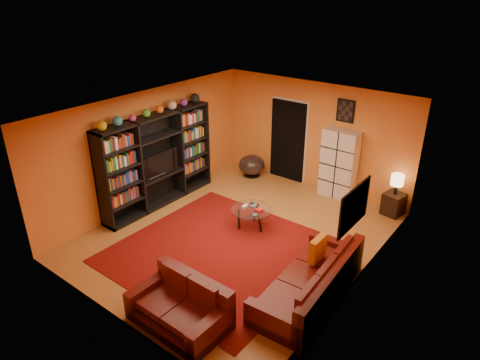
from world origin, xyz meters
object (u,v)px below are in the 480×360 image
Objects in this scene: side_table at (393,204)px; storage_cabinet at (339,164)px; bowl_chair at (252,165)px; loveseat at (183,305)px; table_lamp at (397,181)px; tv at (158,164)px; coffee_table at (252,211)px; entertainment_unit at (158,161)px; sofa at (314,283)px.

storage_cabinet is at bearing 177.94° from side_table.
storage_cabinet is 2.37m from bowl_chair.
table_lamp is at bearing -13.99° from loveseat.
side_table is at bearing 3.89° from bowl_chair.
coffee_table is at bearing -79.32° from tv.
loveseat is 2.97× the size of side_table.
tv is (0.05, -0.04, -0.05)m from entertainment_unit.
entertainment_unit is 2.73m from bowl_chair.
loveseat is (3.11, -2.42, -0.76)m from entertainment_unit.
loveseat reaches higher than coffee_table.
bowl_chair reaches higher than coffee_table.
entertainment_unit is 2.02× the size of loveseat.
entertainment_unit is 4.02m from loveseat.
entertainment_unit is 5.31m from side_table.
storage_cabinet is (-1.34, 3.55, 0.54)m from sofa.
table_lamp reaches higher than side_table.
tv reaches higher than side_table.
storage_cabinet is at bearing 177.94° from table_lamp.
tv is 5.28m from side_table.
loveseat is (3.06, -2.38, -0.72)m from tv.
sofa is at bearing -90.83° from side_table.
coffee_table is 1.88× the size of table_lamp.
sofa is 1.63× the size of loveseat.
table_lamp is at bearing -1.32° from storage_cabinet.
coffee_table is 3.18m from side_table.
bowl_chair reaches higher than side_table.
table_lamp is (1.39, -0.05, -0.00)m from storage_cabinet.
entertainment_unit is at bearing -107.46° from bowl_chair.
table_lamp is (1.35, 5.17, 0.53)m from loveseat.
tv is 1.16× the size of coffee_table.
sofa is at bearing -28.67° from coffee_table.
coffee_table is 1.24× the size of bowl_chair.
tv reaches higher than loveseat.
sofa is at bearing -9.62° from entertainment_unit.
entertainment_unit reaches higher than loveseat.
side_table is (4.47, 2.75, -0.80)m from entertainment_unit.
tv is 0.41× the size of sofa.
side_table reaches higher than coffee_table.
coffee_table is 2.56m from storage_cabinet.
bowl_chair is 3.69m from side_table.
sofa is (4.37, -0.71, -0.72)m from tv.
bowl_chair is (0.74, 2.54, -0.70)m from tv.
sofa is at bearing -41.83° from bowl_chair.
entertainment_unit is at bearing -148.38° from table_lamp.
bowl_chair is (-2.29, -0.30, -0.52)m from storage_cabinet.
tv is 2.17× the size of table_lamp.
coffee_table is at bearing 9.49° from entertainment_unit.
tv is 1.97× the size of side_table.
table_lamp is at bearing 47.88° from coffee_table.
loveseat is at bearing -104.68° from side_table.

